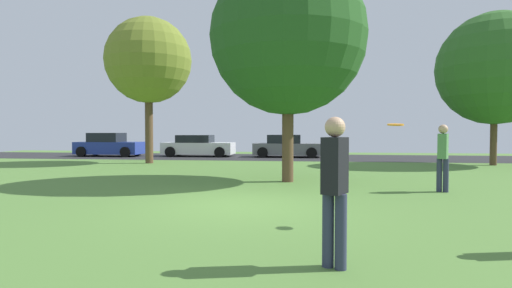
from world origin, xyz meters
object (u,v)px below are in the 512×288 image
object	(u,v)px
person_thrower	(335,184)
parked_car_grey	(287,147)
parked_car_blue	(109,146)
oak_tree_right	(149,61)
frisbee_disc	(396,125)
person_catcher	(443,154)
street_lamp_post	(146,119)
parked_car_white	(198,146)
birch_tree_lone	(288,37)
maple_tree_near	(495,69)

from	to	relation	value
person_thrower	parked_car_grey	xyz separation A→B (m)	(-1.62, 20.15, -0.37)
parked_car_grey	parked_car_blue	bearing A→B (deg)	-176.59
oak_tree_right	parked_car_grey	xyz separation A→B (m)	(6.59, 5.67, -4.47)
frisbee_disc	parked_car_grey	world-z (taller)	frisbee_disc
oak_tree_right	person_thrower	size ratio (longest dim) A/B	4.06
oak_tree_right	person_catcher	xyz separation A→B (m)	(11.44, -8.09, -4.11)
person_catcher	oak_tree_right	bearing A→B (deg)	-98.48
person_catcher	street_lamp_post	bearing A→B (deg)	-101.45
person_catcher	parked_car_grey	distance (m)	14.59
parked_car_blue	oak_tree_right	bearing A→B (deg)	-46.56
frisbee_disc	parked_car_white	bearing A→B (deg)	115.37
parked_car_blue	person_thrower	bearing A→B (deg)	-56.38
birch_tree_lone	person_thrower	xyz separation A→B (m)	(0.96, -8.03, -3.58)
frisbee_disc	street_lamp_post	size ratio (longest dim) A/B	0.06
oak_tree_right	parked_car_blue	world-z (taller)	oak_tree_right
parked_car_grey	street_lamp_post	world-z (taller)	street_lamp_post
person_thrower	street_lamp_post	world-z (taller)	street_lamp_post
parked_car_white	street_lamp_post	size ratio (longest dim) A/B	0.99
maple_tree_near	parked_car_grey	bearing A→B (deg)	154.56
maple_tree_near	person_thrower	xyz separation A→B (m)	(-8.34, -15.41, -3.53)
street_lamp_post	person_thrower	bearing A→B (deg)	-60.65
parked_car_grey	frisbee_disc	bearing A→B (deg)	-81.14
frisbee_disc	maple_tree_near	bearing A→B (deg)	61.31
parked_car_white	birch_tree_lone	bearing A→B (deg)	-62.35
birch_tree_lone	frisbee_disc	distance (m)	6.74
parked_car_white	parked_car_grey	world-z (taller)	parked_car_grey
person_thrower	person_catcher	distance (m)	7.16
maple_tree_near	street_lamp_post	xyz separation A→B (m)	(-17.35, 0.62, -2.28)
parked_car_grey	parked_car_white	bearing A→B (deg)	-179.50
oak_tree_right	person_thrower	distance (m)	17.15
birch_tree_lone	oak_tree_right	size ratio (longest dim) A/B	0.97
birch_tree_lone	person_catcher	distance (m)	5.75
person_thrower	person_catcher	bearing A→B (deg)	-0.00
oak_tree_right	person_catcher	distance (m)	14.60
maple_tree_near	street_lamp_post	size ratio (longest dim) A/B	1.59
parked_car_blue	maple_tree_near	bearing A→B (deg)	-10.81
person_thrower	parked_car_white	world-z (taller)	person_thrower
parked_car_grey	street_lamp_post	bearing A→B (deg)	-150.87
oak_tree_right	frisbee_disc	xyz separation A→B (m)	(9.38, -12.19, -3.38)
person_catcher	parked_car_grey	xyz separation A→B (m)	(-4.85, 13.76, -0.37)
maple_tree_near	parked_car_grey	xyz separation A→B (m)	(-9.96, 4.74, -3.89)
parked_car_blue	birch_tree_lone	bearing A→B (deg)	-43.68
oak_tree_right	street_lamp_post	distance (m)	3.35
maple_tree_near	street_lamp_post	distance (m)	17.51
frisbee_disc	oak_tree_right	bearing A→B (deg)	127.58
maple_tree_near	person_catcher	xyz separation A→B (m)	(-5.11, -9.02, -3.53)
maple_tree_near	person_catcher	bearing A→B (deg)	-119.54
frisbee_disc	parked_car_white	xyz separation A→B (m)	(-8.44, 17.81, -1.10)
person_thrower	parked_car_blue	distance (m)	23.39
oak_tree_right	parked_car_blue	size ratio (longest dim) A/B	1.76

